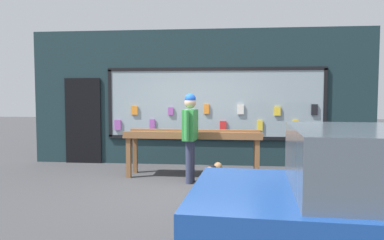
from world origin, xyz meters
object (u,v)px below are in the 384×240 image
(small_dog, at_px, (213,170))
(sandwich_board_sign, at_px, (312,160))
(person_browsing, at_px, (190,130))
(display_table_main, at_px, (193,139))

(small_dog, bearing_deg, sandwich_board_sign, -50.23)
(small_dog, height_order, sandwich_board_sign, sandwich_board_sign)
(sandwich_board_sign, bearing_deg, person_browsing, -179.62)
(display_table_main, xyz_separation_m, person_browsing, (-0.00, -0.53, 0.24))
(display_table_main, relative_size, sandwich_board_sign, 3.26)
(person_browsing, xyz_separation_m, sandwich_board_sign, (2.33, 0.23, -0.57))
(display_table_main, bearing_deg, sandwich_board_sign, -7.16)
(person_browsing, distance_m, small_dog, 0.88)
(display_table_main, distance_m, small_dog, 1.00)
(display_table_main, height_order, small_dog, display_table_main)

